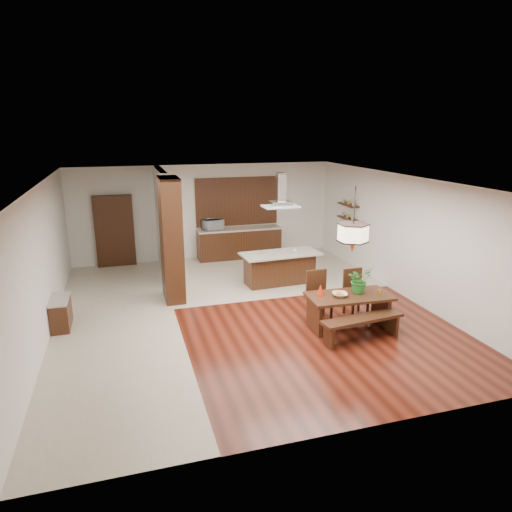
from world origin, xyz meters
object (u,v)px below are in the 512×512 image
object	(u,v)px
dining_chair_left	(320,296)
microwave	(213,225)
foliage_plant	(359,280)
island_cup	(295,251)
dining_chair_right	(357,293)
fruit_bowl	(340,295)
range_hood	(281,190)
dining_table	(349,303)
hallway_console	(61,313)
kitchen_island	(280,268)
dining_bench	(362,329)
pendant_lantern	(354,220)

from	to	relation	value
dining_chair_left	microwave	distance (m)	5.32
foliage_plant	island_cup	xyz separation A→B (m)	(-0.32, 2.80, -0.09)
dining_chair_right	fruit_bowl	distance (m)	0.87
microwave	foliage_plant	bearing A→B (deg)	-90.99
range_hood	microwave	size ratio (longest dim) A/B	1.55
dining_chair_left	dining_table	bearing A→B (deg)	-54.20
hallway_console	dining_chair_right	size ratio (longest dim) A/B	0.86
dining_chair_right	fruit_bowl	xyz separation A→B (m)	(-0.67, -0.51, 0.23)
dining_table	island_cup	world-z (taller)	island_cup
dining_chair_right	kitchen_island	bearing A→B (deg)	107.26
foliage_plant	microwave	distance (m)	5.91
kitchen_island	range_hood	world-z (taller)	range_hood
dining_chair_left	microwave	xyz separation A→B (m)	(-1.26, 5.14, 0.59)
foliage_plant	dining_bench	bearing A→B (deg)	-111.91
dining_chair_left	hallway_console	bearing A→B (deg)	166.93
pendant_lantern	foliage_plant	distance (m)	1.29
dining_table	hallway_console	bearing A→B (deg)	163.55
dining_chair_left	microwave	world-z (taller)	microwave
dining_chair_left	island_cup	xyz separation A→B (m)	(0.33, 2.34, 0.37)
dining_chair_left	island_cup	world-z (taller)	dining_chair_left
dining_chair_right	range_hood	bearing A→B (deg)	107.23
dining_chair_left	foliage_plant	size ratio (longest dim) A/B	1.92
island_cup	microwave	world-z (taller)	microwave
microwave	range_hood	bearing A→B (deg)	-85.48
dining_table	pendant_lantern	bearing A→B (deg)	180.00
island_cup	microwave	xyz separation A→B (m)	(-1.59, 2.80, 0.22)
kitchen_island	microwave	xyz separation A→B (m)	(-1.22, 2.69, 0.68)
dining_chair_left	fruit_bowl	world-z (taller)	dining_chair_left
pendant_lantern	kitchen_island	world-z (taller)	pendant_lantern
island_cup	fruit_bowl	bearing A→B (deg)	-93.02
hallway_console	dining_bench	distance (m)	6.07
hallway_console	dining_chair_left	xyz separation A→B (m)	(5.25, -1.13, 0.21)
dining_chair_left	foliage_plant	distance (m)	0.91
pendant_lantern	kitchen_island	xyz separation A→B (m)	(-0.44, 2.98, -1.81)
island_cup	hallway_console	bearing A→B (deg)	-167.75
dining_chair_left	dining_chair_right	size ratio (longest dim) A/B	1.03
dining_bench	hallway_console	bearing A→B (deg)	157.93
dining_bench	dining_table	bearing A→B (deg)	87.41
dining_bench	microwave	distance (m)	6.55
dining_table	pendant_lantern	world-z (taller)	pendant_lantern
dining_chair_left	kitchen_island	world-z (taller)	dining_chair_left
dining_chair_left	dining_chair_right	distance (m)	0.85
dining_bench	island_cup	distance (m)	3.55
kitchen_island	dining_chair_right	bearing A→B (deg)	-73.62
dining_bench	foliage_plant	size ratio (longest dim) A/B	3.09
pendant_lantern	range_hood	xyz separation A→B (m)	(-0.44, 2.98, 0.22)
dining_chair_right	pendant_lantern	xyz separation A→B (m)	(-0.45, -0.50, 1.74)
dining_bench	fruit_bowl	size ratio (longest dim) A/B	5.64
pendant_lantern	microwave	size ratio (longest dim) A/B	2.25
dining_table	island_cup	distance (m)	2.90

